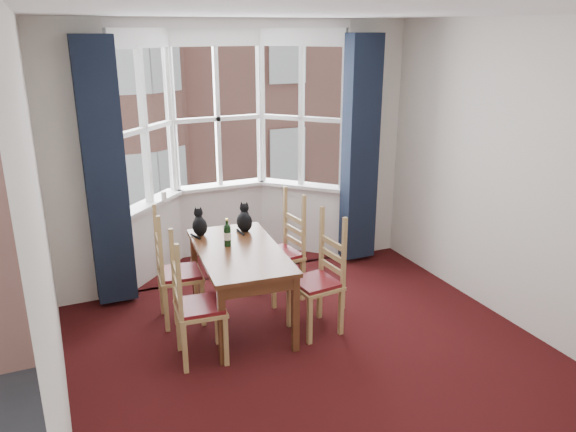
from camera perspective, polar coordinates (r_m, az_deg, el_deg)
floor at (r=4.78m, az=4.64°, el=-15.90°), size 4.50×4.50×0.00m
ceiling at (r=3.94m, az=5.75°, el=19.96°), size 4.50×4.50×0.00m
wall_left at (r=3.68m, az=-23.42°, el=-3.72°), size 0.00×4.50×4.50m
wall_right at (r=5.38m, az=24.21°, el=2.93°), size 0.00×4.50×4.50m
wall_back_pier_left at (r=5.84m, az=-20.56°, el=4.54°), size 0.70×0.12×2.80m
wall_back_pier_right at (r=6.84m, az=8.26°, el=7.44°), size 0.70×0.12×2.80m
bay_window at (r=6.61m, az=-6.46°, el=7.13°), size 2.76×0.94×2.80m
curtain_left at (r=5.69m, az=-18.07°, el=3.95°), size 0.38×0.22×2.60m
curtain_right at (r=6.58m, az=7.35°, el=6.60°), size 0.38×0.22×2.60m
dining_table at (r=5.26m, az=-4.95°, el=-4.35°), size 0.86×1.45×0.75m
chair_left_near at (r=4.80m, az=-10.00°, el=-9.37°), size 0.44×0.46×0.92m
chair_left_far at (r=5.44m, az=-11.84°, el=-6.00°), size 0.44×0.46×0.92m
chair_right_near at (r=5.22m, az=3.64°, el=-6.72°), size 0.44×0.46×0.92m
chair_right_far at (r=5.84m, az=-0.11°, el=-3.85°), size 0.45×0.47×0.92m
cat_left at (r=5.59m, az=-8.97°, el=-0.88°), size 0.17×0.22×0.28m
cat_right at (r=5.66m, az=-4.45°, el=-0.42°), size 0.21×0.25×0.29m
wine_bottle at (r=5.28m, az=-6.18°, el=-1.84°), size 0.07×0.07×0.27m
candle_tall at (r=6.40m, az=-12.50°, el=2.00°), size 0.06×0.06×0.10m
street at (r=36.79m, az=-20.12°, el=3.76°), size 80.00×80.00×0.00m
tenement_building at (r=17.59m, az=-18.02°, el=14.12°), size 18.40×7.80×15.20m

